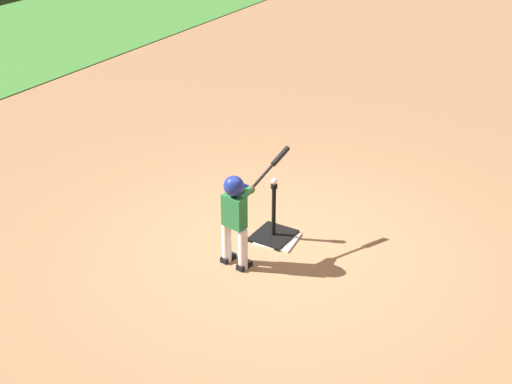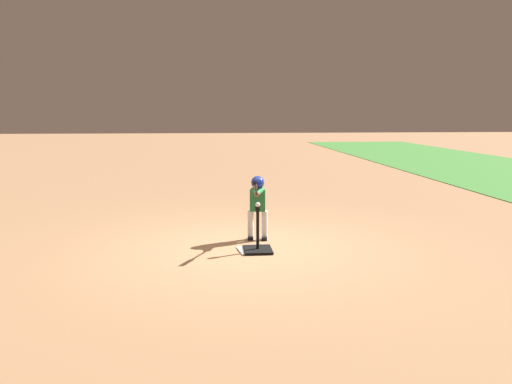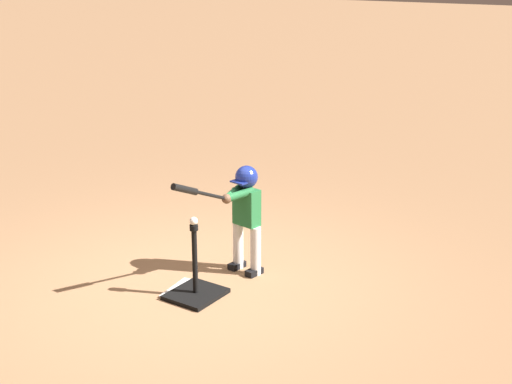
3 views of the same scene
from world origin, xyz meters
name	(u,v)px [view 2 (image 2 of 3)]	position (x,y,z in m)	size (l,w,h in m)	color
ground_plane	(245,249)	(0.00, 0.00, 0.00)	(90.00, 90.00, 0.00)	#99704C
home_plate	(253,250)	(0.13, 0.12, 0.01)	(0.44, 0.44, 0.02)	white
batting_tee	(258,246)	(0.16, 0.18, 0.08)	(0.48, 0.43, 0.69)	black
batter_child	(258,200)	(-0.52, 0.25, 0.68)	(1.03, 0.35, 1.12)	silver
baseball	(258,205)	(0.16, 0.18, 0.73)	(0.07, 0.07, 0.07)	white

